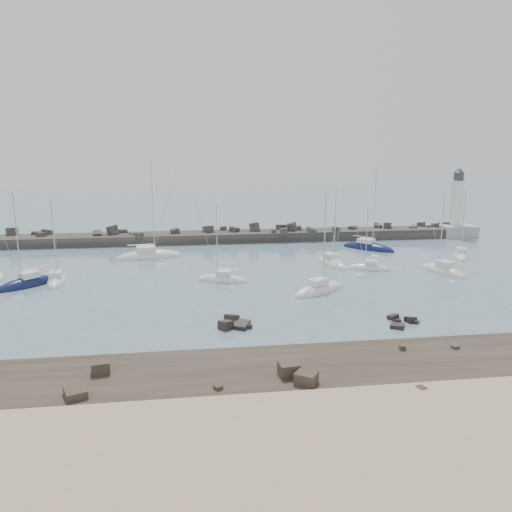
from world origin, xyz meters
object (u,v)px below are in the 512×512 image
at_px(lighthouse, 455,221).
at_px(sailboat_6, 332,264).
at_px(sailboat_10, 442,271).
at_px(sailboat_5, 222,280).
at_px(sailboat_2, 27,285).
at_px(sailboat_4, 150,257).
at_px(sailboat_12, 461,256).
at_px(sailboat_8, 368,248).
at_px(sailboat_7, 319,291).
at_px(sailboat_9, 369,269).
at_px(sailboat_3, 57,281).

relative_size(lighthouse, sailboat_6, 1.11).
bearing_deg(sailboat_10, sailboat_5, -179.11).
distance_m(sailboat_2, sailboat_4, 21.47).
xyz_separation_m(sailboat_5, sailboat_6, (17.72, 7.62, 0.01)).
bearing_deg(sailboat_12, sailboat_8, 146.04).
height_order(sailboat_7, sailboat_9, sailboat_7).
bearing_deg(sailboat_6, sailboat_8, 47.69).
bearing_deg(lighthouse, sailboat_12, -116.22).
height_order(lighthouse, sailboat_6, lighthouse).
bearing_deg(sailboat_2, sailboat_12, 7.63).
distance_m(sailboat_2, sailboat_3, 3.68).
distance_m(sailboat_2, sailboat_12, 66.87).
xyz_separation_m(sailboat_7, sailboat_8, (15.86, 25.51, -0.01)).
bearing_deg(sailboat_12, sailboat_7, -149.69).
distance_m(sailboat_9, sailboat_10, 10.53).
distance_m(sailboat_8, sailboat_12, 15.56).
height_order(sailboat_3, sailboat_5, sailboat_3).
bearing_deg(lighthouse, sailboat_8, -153.73).
xyz_separation_m(sailboat_8, sailboat_10, (4.59, -18.12, 0.01)).
bearing_deg(sailboat_8, sailboat_4, -177.03).
height_order(sailboat_2, sailboat_10, sailboat_2).
bearing_deg(sailboat_5, sailboat_8, 33.88).
distance_m(sailboat_6, sailboat_10, 16.26).
height_order(sailboat_4, sailboat_6, sailboat_4).
distance_m(sailboat_6, sailboat_7, 15.62).
bearing_deg(sailboat_12, sailboat_6, -174.22).
relative_size(sailboat_2, sailboat_5, 1.19).
bearing_deg(sailboat_9, sailboat_3, -178.41).
distance_m(lighthouse, sailboat_9, 38.55).
xyz_separation_m(sailboat_9, sailboat_10, (10.04, -3.17, 0.02)).
relative_size(sailboat_4, sailboat_9, 1.67).
xyz_separation_m(sailboat_3, sailboat_9, (44.51, 1.23, -0.01)).
relative_size(sailboat_4, sailboat_6, 1.30).
distance_m(sailboat_8, sailboat_9, 15.92).
height_order(sailboat_4, sailboat_5, sailboat_4).
bearing_deg(sailboat_3, sailboat_2, -158.00).
distance_m(sailboat_6, sailboat_8, 14.89).
xyz_separation_m(sailboat_4, sailboat_7, (22.73, -23.50, 0.00)).
relative_size(sailboat_3, sailboat_10, 0.93).
distance_m(sailboat_4, sailboat_10, 46.09).
bearing_deg(sailboat_7, sailboat_4, 134.04).
relative_size(sailboat_5, sailboat_8, 0.73).
height_order(sailboat_2, sailboat_6, sailboat_2).
bearing_deg(sailboat_4, lighthouse, 12.16).
relative_size(sailboat_2, sailboat_8, 0.86).
relative_size(sailboat_2, sailboat_9, 1.33).
relative_size(lighthouse, sailboat_7, 1.06).
relative_size(sailboat_3, sailboat_7, 0.88).
height_order(sailboat_3, sailboat_10, sailboat_10).
relative_size(sailboat_8, sailboat_10, 1.21).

